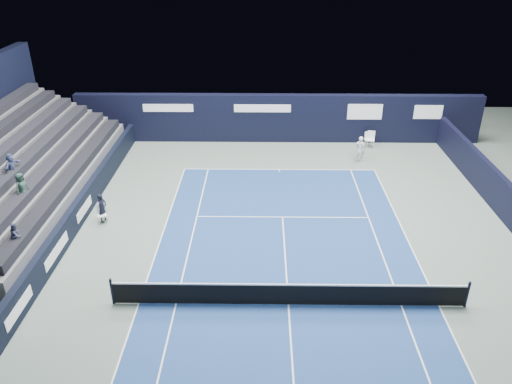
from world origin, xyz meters
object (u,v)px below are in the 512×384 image
(folding_chair_back_a, at_px, (368,136))
(tennis_player, at_px, (360,149))
(folding_chair_back_b, at_px, (371,138))
(tennis_net, at_px, (289,294))
(line_judge_chair, at_px, (102,213))

(folding_chair_back_a, bearing_deg, tennis_player, -111.86)
(folding_chair_back_b, xyz_separation_m, tennis_player, (-1.10, -2.30, 0.19))
(folding_chair_back_b, distance_m, tennis_player, 2.56)
(tennis_net, xyz_separation_m, tennis_player, (4.81, 13.22, 0.27))
(folding_chair_back_a, height_order, tennis_player, tennis_player)
(folding_chair_back_b, bearing_deg, line_judge_chair, -132.71)
(tennis_player, bearing_deg, line_judge_chair, -150.89)
(folding_chair_back_b, bearing_deg, tennis_player, -102.29)
(line_judge_chair, xyz_separation_m, tennis_net, (8.48, -5.82, -0.01))
(folding_chair_back_b, relative_size, tennis_player, 0.67)
(line_judge_chair, bearing_deg, folding_chair_back_a, 12.24)
(folding_chair_back_b, relative_size, tennis_net, 0.08)
(line_judge_chair, distance_m, tennis_player, 15.21)
(folding_chair_back_a, bearing_deg, line_judge_chair, -146.16)
(folding_chair_back_a, height_order, line_judge_chair, folding_chair_back_a)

